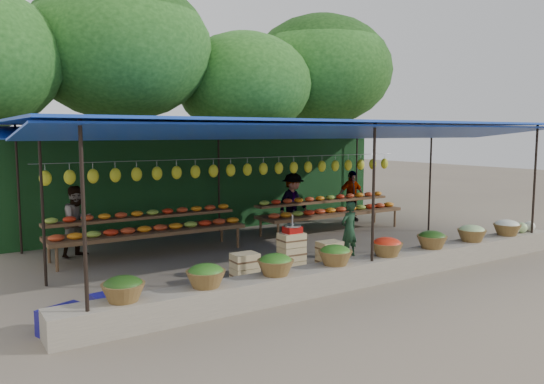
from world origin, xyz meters
TOP-DOWN VIEW (x-y plane):
  - ground at (0.00, 0.00)m, footprint 60.00×60.00m
  - stone_curb at (0.00, -2.75)m, footprint 10.60×0.55m
  - stall_canopy at (0.00, 0.08)m, footprint 10.80×6.60m
  - produce_baskets at (-0.10, -2.75)m, footprint 8.98×0.58m
  - netting_backdrop at (0.00, 3.15)m, footprint 10.60×0.06m
  - tree_row at (0.50, 6.09)m, footprint 16.51×5.50m
  - fruit_table_left at (-2.49, 1.35)m, footprint 4.21×0.95m
  - fruit_table_right at (2.51, 1.35)m, footprint 4.21×0.95m
  - crate_counter at (-0.83, -1.61)m, footprint 2.36×0.36m
  - weighing_scale at (-0.79, -1.61)m, footprint 0.32×0.32m
  - vendor_seated at (1.02, -1.12)m, footprint 0.46×0.34m
  - customer_left at (-3.81, 1.97)m, footprint 0.90×0.82m
  - customer_mid at (1.72, 1.96)m, footprint 1.09×0.77m
  - customer_right at (4.06, 2.30)m, footprint 0.92×0.47m
  - blue_crate_front at (-5.00, -2.44)m, footprint 0.68×0.59m
  - blue_crate_back at (-4.26, -2.10)m, footprint 0.59×0.45m

SIDE VIEW (x-z plane):
  - ground at x=0.00m, z-range 0.00..0.00m
  - blue_crate_back at x=-4.26m, z-range 0.00..0.33m
  - blue_crate_front at x=-5.00m, z-range 0.00..0.34m
  - stone_curb at x=0.00m, z-range 0.00..0.40m
  - crate_counter at x=-0.83m, z-range -0.07..0.70m
  - produce_baskets at x=-0.10m, z-range 0.40..0.73m
  - vendor_seated at x=1.02m, z-range 0.00..1.18m
  - fruit_table_left at x=-2.49m, z-range 0.14..1.07m
  - fruit_table_right at x=2.51m, z-range 0.14..1.07m
  - customer_right at x=4.06m, z-range 0.00..1.50m
  - customer_left at x=-3.81m, z-range 0.00..1.51m
  - customer_mid at x=1.72m, z-range 0.00..1.54m
  - weighing_scale at x=-0.79m, z-range 0.68..1.02m
  - netting_backdrop at x=0.00m, z-range 0.00..2.50m
  - stall_canopy at x=0.00m, z-range 1.26..4.08m
  - tree_row at x=0.50m, z-range 1.14..8.26m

